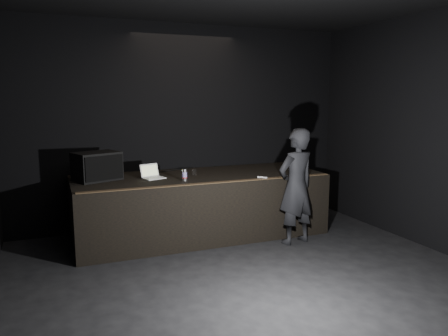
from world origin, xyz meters
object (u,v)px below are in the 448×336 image
at_px(beer_can, 185,175).
at_px(stage_riser, 200,205).
at_px(laptop, 152,175).
at_px(person, 296,186).
at_px(stage_monitor, 97,166).

bearing_deg(beer_can, stage_riser, 46.76).
distance_m(laptop, person, 2.24).
distance_m(stage_riser, person, 1.61).
distance_m(stage_riser, laptop, 0.96).
relative_size(stage_riser, person, 2.23).
xyz_separation_m(laptop, beer_can, (0.41, -0.40, 0.03)).
bearing_deg(stage_monitor, person, -42.36).
distance_m(stage_monitor, person, 3.05).
distance_m(beer_can, person, 1.72).
relative_size(stage_monitor, beer_can, 4.29).
xyz_separation_m(laptop, person, (2.02, -0.96, -0.16)).
bearing_deg(stage_monitor, beer_can, -45.10).
height_order(laptop, beer_can, laptop).
xyz_separation_m(stage_monitor, beer_can, (1.22, -0.54, -0.13)).
xyz_separation_m(stage_monitor, person, (2.83, -1.10, -0.32)).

